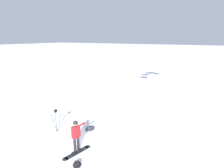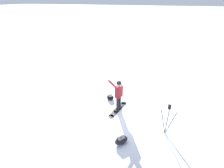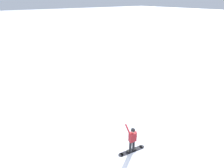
{
  "view_description": "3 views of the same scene",
  "coord_description": "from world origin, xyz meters",
  "px_view_note": "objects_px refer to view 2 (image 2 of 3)",
  "views": [
    {
      "loc": [
        -6.42,
        7.38,
        5.85
      ],
      "look_at": [
        -2.48,
        0.75,
        3.95
      ],
      "focal_mm": 30.63,
      "sensor_mm": 36.0,
      "label": 1
    },
    {
      "loc": [
        1.9,
        -6.65,
        5.46
      ],
      "look_at": [
        -0.57,
        0.39,
        1.7
      ],
      "focal_mm": 27.41,
      "sensor_mm": 36.0,
      "label": 2
    },
    {
      "loc": [
        5.34,
        -4.93,
        8.31
      ],
      "look_at": [
        -2.29,
        0.71,
        3.73
      ],
      "focal_mm": 28.81,
      "sensor_mm": 36.0,
      "label": 3
    }
  ],
  "objects_px": {
    "camera_tripod": "(168,114)",
    "gear_bag_small": "(121,140)",
    "snowboard": "(118,109)",
    "gear_bag_large": "(110,97)",
    "snowboarder": "(119,93)"
  },
  "relations": [
    {
      "from": "camera_tripod",
      "to": "gear_bag_small",
      "type": "bearing_deg",
      "value": -144.64
    },
    {
      "from": "snowboard",
      "to": "gear_bag_large",
      "type": "relative_size",
      "value": 2.91
    },
    {
      "from": "camera_tripod",
      "to": "gear_bag_small",
      "type": "height_order",
      "value": "camera_tripod"
    },
    {
      "from": "camera_tripod",
      "to": "gear_bag_large",
      "type": "bearing_deg",
      "value": 149.76
    },
    {
      "from": "snowboarder",
      "to": "snowboard",
      "type": "bearing_deg",
      "value": 133.28
    },
    {
      "from": "snowboard",
      "to": "gear_bag_small",
      "type": "height_order",
      "value": "gear_bag_small"
    },
    {
      "from": "snowboard",
      "to": "gear_bag_large",
      "type": "xyz_separation_m",
      "value": [
        -0.75,
        0.86,
        0.11
      ]
    },
    {
      "from": "gear_bag_small",
      "to": "gear_bag_large",
      "type": "bearing_deg",
      "value": 117.37
    },
    {
      "from": "snowboarder",
      "to": "camera_tripod",
      "type": "bearing_deg",
      "value": -22.04
    },
    {
      "from": "snowboarder",
      "to": "gear_bag_small",
      "type": "xyz_separation_m",
      "value": [
        0.83,
        -2.22,
        -0.92
      ]
    },
    {
      "from": "snowboarder",
      "to": "gear_bag_small",
      "type": "height_order",
      "value": "snowboarder"
    },
    {
      "from": "gear_bag_large",
      "to": "gear_bag_small",
      "type": "relative_size",
      "value": 0.89
    },
    {
      "from": "snowboarder",
      "to": "gear_bag_small",
      "type": "distance_m",
      "value": 2.55
    },
    {
      "from": "snowboarder",
      "to": "camera_tripod",
      "type": "relative_size",
      "value": 1.19
    },
    {
      "from": "snowboard",
      "to": "gear_bag_large",
      "type": "bearing_deg",
      "value": 130.95
    }
  ]
}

